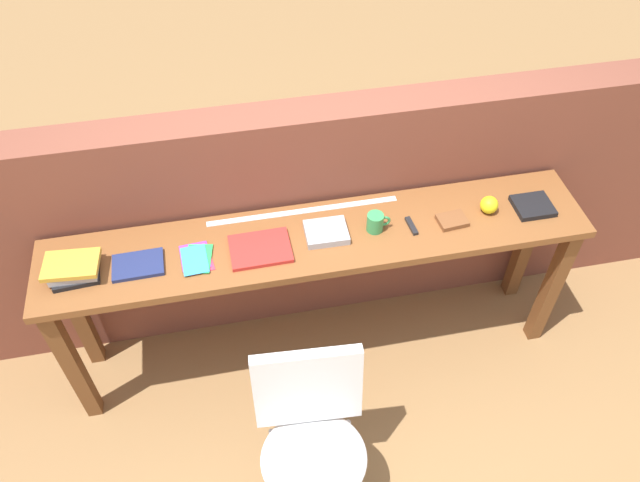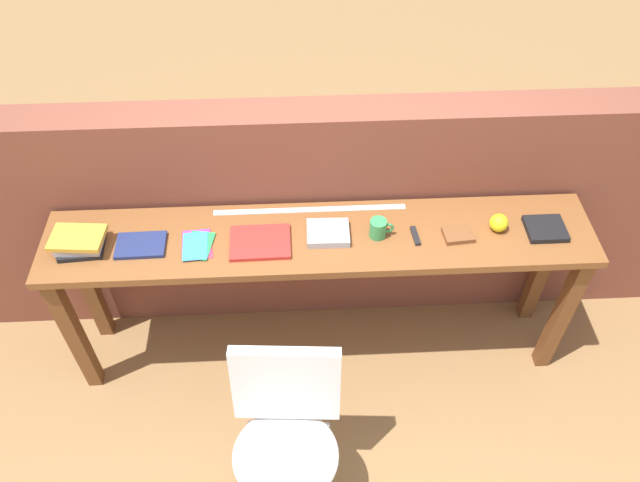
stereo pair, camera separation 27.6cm
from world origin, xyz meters
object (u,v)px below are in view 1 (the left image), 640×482
multitool_folded (411,226)px  book_repair_rightmost (533,206)px  book_stack_leftmost (74,268)px  pamphlet_pile_colourful (197,258)px  mug (376,222)px  chair_white_moulded (312,434)px  sports_ball_small (489,205)px  book_open_centre (260,249)px  leather_journal_brown (452,220)px  magazine_cycling (138,265)px

multitool_folded → book_repair_rightmost: 0.59m
book_stack_leftmost → pamphlet_pile_colourful: size_ratio=1.24×
mug → chair_white_moulded: bearing=-120.4°
chair_white_moulded → sports_ball_small: size_ratio=10.66×
chair_white_moulded → sports_ball_small: (0.99, 0.76, 0.40)m
book_open_centre → leather_journal_brown: 0.89m
book_open_centre → mug: 0.53m
multitool_folded → sports_ball_small: size_ratio=1.31×
chair_white_moulded → book_repair_rightmost: bearing=31.6°
mug → sports_ball_small: size_ratio=1.31×
book_stack_leftmost → book_repair_rightmost: (2.08, 0.00, -0.03)m
book_stack_leftmost → leather_journal_brown: 1.68m
chair_white_moulded → pamphlet_pile_colourful: 0.89m
book_repair_rightmost → sports_ball_small: bearing=174.4°
chair_white_moulded → multitool_folded: (0.61, 0.73, 0.36)m
chair_white_moulded → magazine_cycling: magazine_cycling is taller
pamphlet_pile_colourful → book_open_centre: bearing=-0.3°
book_repair_rightmost → leather_journal_brown: bearing=-177.9°
book_stack_leftmost → mug: bearing=0.5°
chair_white_moulded → pamphlet_pile_colourful: same height
book_stack_leftmost → mug: mug is taller
book_stack_leftmost → sports_ball_small: 1.86m
book_stack_leftmost → sports_ball_small: sports_ball_small is taller
multitool_folded → book_stack_leftmost: bearing=179.7°
sports_ball_small → book_repair_rightmost: bearing=-5.5°
multitool_folded → sports_ball_small: sports_ball_small is taller
book_stack_leftmost → multitool_folded: bearing=-0.3°
book_stack_leftmost → leather_journal_brown: bearing=-0.5°
chair_white_moulded → leather_journal_brown: 1.14m
pamphlet_pile_colourful → mug: bearing=1.8°
sports_ball_small → leather_journal_brown: bearing=-169.1°
book_open_centre → chair_white_moulded: bearing=-83.6°
sports_ball_small → mug: bearing=-178.8°
magazine_cycling → multitool_folded: size_ratio=1.98×
multitool_folded → chair_white_moulded: bearing=-129.7°
pamphlet_pile_colourful → book_open_centre: (0.28, -0.00, 0.00)m
leather_journal_brown → multitool_folded: bearing=172.8°
chair_white_moulded → book_repair_rightmost: (1.20, 0.74, 0.37)m
book_open_centre → book_repair_rightmost: 1.29m
magazine_cycling → sports_ball_small: 1.60m
pamphlet_pile_colourful → book_repair_rightmost: bearing=0.6°
book_stack_leftmost → leather_journal_brown: book_stack_leftmost is taller
book_open_centre → multitool_folded: size_ratio=2.43×
chair_white_moulded → book_repair_rightmost: book_repair_rightmost is taller
pamphlet_pile_colourful → leather_journal_brown: leather_journal_brown is taller
pamphlet_pile_colourful → sports_ball_small: (1.35, 0.04, 0.04)m
chair_white_moulded → sports_ball_small: sports_ball_small is taller
book_open_centre → book_repair_rightmost: book_repair_rightmost is taller
sports_ball_small → book_open_centre: bearing=-178.0°
leather_journal_brown → magazine_cycling: bearing=174.5°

